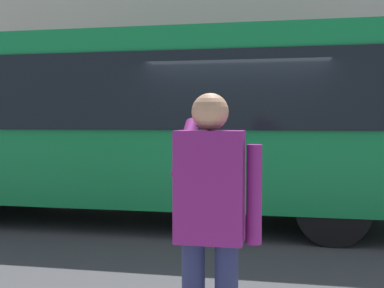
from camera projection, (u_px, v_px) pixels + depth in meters
ground_plane at (241, 230)px, 7.40m from camera, size 60.00×60.00×0.00m
red_bus at (141, 120)px, 8.06m from camera, size 9.05×2.54×3.08m
pedestrian_photographer at (211, 213)px, 2.86m from camera, size 0.53×0.52×1.70m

